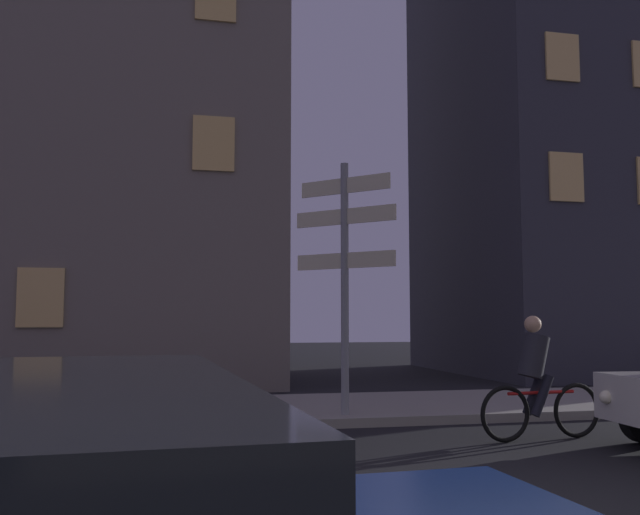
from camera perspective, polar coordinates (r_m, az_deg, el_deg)
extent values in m
cube|color=gray|center=(11.78, 1.43, -12.45)|extent=(40.00, 3.34, 0.14)
cylinder|color=gray|center=(10.44, 2.08, -2.46)|extent=(0.12, 0.12, 3.83)
cube|color=beige|center=(10.63, 2.05, 6.00)|extent=(1.13, 1.13, 0.24)
cube|color=beige|center=(10.55, 2.06, 3.43)|extent=(1.26, 1.26, 0.24)
cube|color=beige|center=(10.47, 2.07, -0.26)|extent=(1.24, 1.24, 0.24)
sphere|color=#F9EFCC|center=(9.10, 22.73, -10.68)|extent=(0.16, 0.16, 0.16)
torus|color=black|center=(9.91, 20.60, -11.82)|extent=(0.72, 0.13, 0.72)
torus|color=black|center=(9.26, 15.18, -12.46)|extent=(0.72, 0.13, 0.72)
cylinder|color=red|center=(9.55, 17.95, -10.66)|extent=(1.00, 0.15, 0.04)
cylinder|color=#26262D|center=(9.45, 17.37, -7.84)|extent=(0.48, 0.36, 0.61)
sphere|color=tan|center=(9.44, 17.30, -5.32)|extent=(0.22, 0.22, 0.22)
cylinder|color=black|center=(9.59, 17.38, -10.82)|extent=(0.35, 0.15, 0.55)
cylinder|color=black|center=(9.45, 18.03, -10.90)|extent=(0.35, 0.15, 0.55)
cube|color=slate|center=(19.92, -24.84, 14.85)|extent=(13.65, 7.16, 16.44)
cube|color=#F2C672|center=(14.91, -22.26, -3.10)|extent=(0.90, 0.06, 1.20)
cube|color=#F2C672|center=(15.20, -8.85, 9.37)|extent=(0.90, 0.06, 1.20)
cube|color=#383842|center=(24.29, 21.86, 16.75)|extent=(9.68, 7.73, 20.95)
cube|color=#F2C672|center=(17.68, 19.84, 6.33)|extent=(0.90, 0.06, 1.20)
cube|color=#F2C672|center=(18.49, 19.55, 15.46)|extent=(0.90, 0.06, 1.20)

